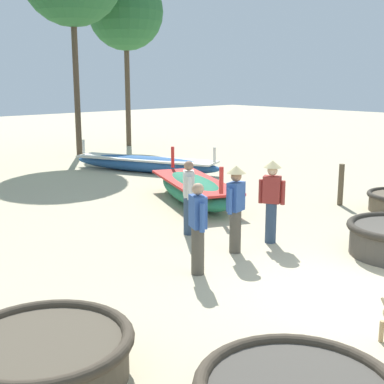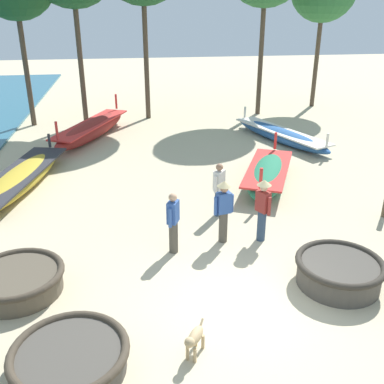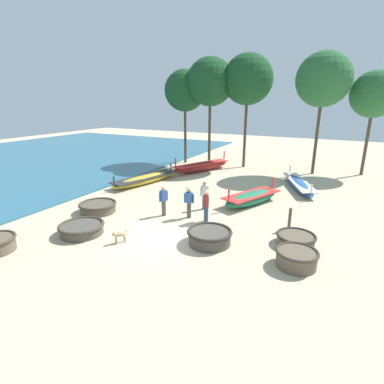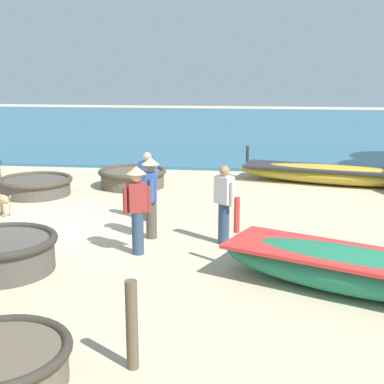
% 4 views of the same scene
% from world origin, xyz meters
% --- Properties ---
extents(ground_plane, '(80.00, 80.00, 0.00)m').
position_xyz_m(ground_plane, '(0.00, 0.00, 0.00)').
color(ground_plane, '#C6B793').
extents(coracle_beside_post, '(1.98, 1.98, 0.53)m').
position_xyz_m(coracle_beside_post, '(-4.57, 1.14, 0.29)').
color(coracle_beside_post, brown).
rests_on(coracle_beside_post, ground).
extents(long_boat_green_hull, '(3.12, 5.55, 1.01)m').
position_xyz_m(long_boat_green_hull, '(4.31, 10.79, 0.30)').
color(long_boat_green_hull, '#285693').
rests_on(long_boat_green_hull, ground).
extents(long_boat_blue_hull, '(2.77, 4.27, 1.26)m').
position_xyz_m(long_boat_blue_hull, '(2.37, 6.21, 0.36)').
color(long_boat_blue_hull, '#237551').
rests_on(long_boat_blue_hull, ground).
extents(fisherman_standing_left, '(0.36, 0.48, 1.67)m').
position_xyz_m(fisherman_standing_left, '(1.14, 2.62, 0.96)').
color(fisherman_standing_left, '#2D425B').
rests_on(fisherman_standing_left, ground).
extents(fisherman_crouching, '(0.38, 0.43, 1.57)m').
position_xyz_m(fisherman_crouching, '(0.32, 4.16, 0.84)').
color(fisherman_crouching, '#2D425B').
rests_on(fisherman_crouching, ground).
extents(fisherman_standing_right, '(0.52, 0.36, 1.67)m').
position_xyz_m(fisherman_standing_right, '(0.15, 2.67, 0.96)').
color(fisherman_standing_right, '#4C473D').
rests_on(fisherman_standing_right, ground).
extents(fisherman_with_hat, '(0.34, 0.49, 1.57)m').
position_xyz_m(fisherman_with_hat, '(-1.15, 2.33, 0.84)').
color(fisherman_with_hat, '#4C473D').
rests_on(fisherman_with_hat, ground).
extents(mooring_post_inland, '(0.14, 0.14, 1.08)m').
position_xyz_m(mooring_post_inland, '(4.98, 3.44, 0.54)').
color(mooring_post_inland, brown).
rests_on(mooring_post_inland, ground).
extents(tree_tall_back, '(3.47, 3.47, 7.92)m').
position_xyz_m(tree_tall_back, '(8.19, 17.12, 6.15)').
color(tree_tall_back, '#4C3D2D').
rests_on(tree_tall_back, ground).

